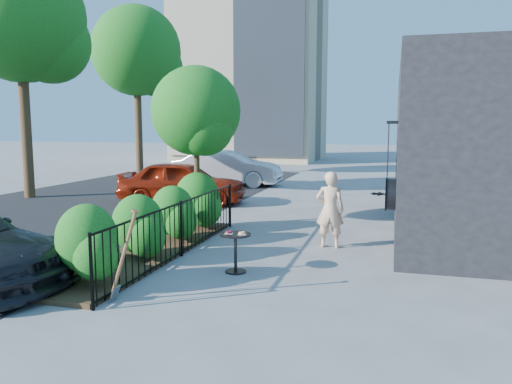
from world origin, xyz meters
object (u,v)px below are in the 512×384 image
(street_tree_near, at_px, (20,25))
(car_silver, at_px, (228,168))
(patio_tree, at_px, (198,116))
(woman, at_px, (330,210))
(car_red, at_px, (182,182))
(street_tree_far, at_px, (137,57))
(cafe_table, at_px, (236,246))
(shovel, at_px, (122,261))

(street_tree_near, xyz_separation_m, car_silver, (5.58, 5.29, -5.17))
(patio_tree, height_order, woman, patio_tree)
(street_tree_near, xyz_separation_m, car_red, (5.73, 0.23, -5.21))
(woman, bearing_deg, street_tree_far, -50.65)
(woman, bearing_deg, cafe_table, 56.74)
(cafe_table, xyz_separation_m, woman, (1.34, 2.25, 0.33))
(woman, distance_m, car_red, 7.14)
(woman, distance_m, car_silver, 11.21)
(cafe_table, bearing_deg, car_silver, 109.33)
(patio_tree, relative_size, car_red, 0.95)
(street_tree_near, height_order, cafe_table, street_tree_near)
(street_tree_near, bearing_deg, patio_tree, -22.57)
(woman, xyz_separation_m, shovel, (-2.45, -4.11, -0.18))
(car_red, bearing_deg, street_tree_far, 28.19)
(street_tree_far, distance_m, car_silver, 8.07)
(woman, bearing_deg, patio_tree, -22.43)
(car_red, distance_m, car_silver, 5.07)
(street_tree_near, relative_size, shovel, 5.88)
(car_red, bearing_deg, woman, -139.15)
(cafe_table, height_order, car_red, car_red)
(car_silver, bearing_deg, patio_tree, -169.42)
(cafe_table, bearing_deg, shovel, -120.69)
(street_tree_near, bearing_deg, woman, -21.78)
(patio_tree, bearing_deg, woman, -19.98)
(street_tree_near, bearing_deg, car_silver, 43.52)
(car_red, bearing_deg, shovel, -169.69)
(patio_tree, height_order, street_tree_near, street_tree_near)
(cafe_table, relative_size, woman, 0.45)
(street_tree_far, relative_size, shovel, 5.88)
(patio_tree, bearing_deg, street_tree_near, 157.43)
(woman, height_order, car_red, woman)
(patio_tree, distance_m, street_tree_far, 13.95)
(street_tree_far, xyz_separation_m, cafe_table, (9.78, -14.70, -5.44))
(street_tree_near, height_order, shovel, street_tree_near)
(street_tree_near, bearing_deg, cafe_table, -34.41)
(patio_tree, bearing_deg, car_red, 119.84)
(street_tree_near, distance_m, street_tree_far, 8.00)
(patio_tree, distance_m, cafe_table, 4.67)
(woman, bearing_deg, shovel, 56.80)
(shovel, bearing_deg, car_red, 108.54)
(street_tree_near, distance_m, shovel, 13.29)
(cafe_table, height_order, woman, woman)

